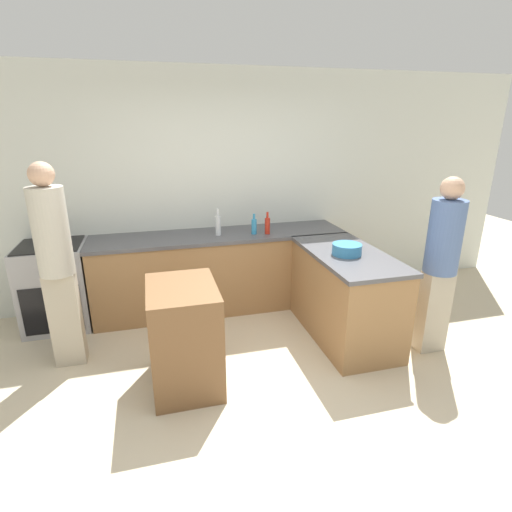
{
  "coord_description": "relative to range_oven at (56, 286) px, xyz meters",
  "views": [
    {
      "loc": [
        -0.73,
        -2.5,
        2.12
      ],
      "look_at": [
        0.16,
        0.84,
        0.95
      ],
      "focal_mm": 28.0,
      "sensor_mm": 36.0,
      "label": 1
    }
  ],
  "objects": [
    {
      "name": "hot_sauce_bottle",
      "position": [
        2.3,
        -0.14,
        0.55
      ],
      "size": [
        0.06,
        0.06,
        0.25
      ],
      "color": "red",
      "rests_on": "counter_back"
    },
    {
      "name": "dish_soap_bottle",
      "position": [
        2.15,
        -0.11,
        0.54
      ],
      "size": [
        0.06,
        0.06,
        0.23
      ],
      "color": "#338CBF",
      "rests_on": "counter_back"
    },
    {
      "name": "wall_back",
      "position": [
        1.78,
        0.35,
        0.89
      ],
      "size": [
        8.0,
        0.06,
        2.7
      ],
      "color": "silver",
      "rests_on": "ground_plane"
    },
    {
      "name": "island_table",
      "position": [
        1.22,
        -1.39,
        -0.01
      ],
      "size": [
        0.55,
        0.73,
        0.89
      ],
      "color": "brown",
      "rests_on": "ground_plane"
    },
    {
      "name": "person_at_peninsula",
      "position": [
        3.56,
        -1.46,
        0.46
      ],
      "size": [
        0.3,
        0.3,
        1.67
      ],
      "color": "#ADA38E",
      "rests_on": "ground_plane"
    },
    {
      "name": "ground_plane",
      "position": [
        1.78,
        -1.84,
        -0.46
      ],
      "size": [
        14.0,
        14.0,
        0.0
      ],
      "primitive_type": "plane",
      "color": "beige"
    },
    {
      "name": "vinegar_bottle_clear",
      "position": [
        1.75,
        -0.06,
        0.57
      ],
      "size": [
        0.06,
        0.06,
        0.3
      ],
      "color": "silver",
      "rests_on": "counter_back"
    },
    {
      "name": "person_by_range",
      "position": [
        0.23,
        -0.81,
        0.55
      ],
      "size": [
        0.29,
        0.29,
        1.82
      ],
      "color": "#ADA38E",
      "rests_on": "ground_plane"
    },
    {
      "name": "mixing_bowl",
      "position": [
        2.82,
        -1.05,
        0.5
      ],
      "size": [
        0.28,
        0.28,
        0.11
      ],
      "color": "teal",
      "rests_on": "counter_peninsula"
    },
    {
      "name": "counter_back",
      "position": [
        1.78,
        -0.0,
        -0.0
      ],
      "size": [
        2.88,
        0.67,
        0.9
      ],
      "color": "olive",
      "rests_on": "ground_plane"
    },
    {
      "name": "counter_peninsula",
      "position": [
        2.87,
        -1.0,
        -0.0
      ],
      "size": [
        0.69,
        1.38,
        0.9
      ],
      "color": "olive",
      "rests_on": "ground_plane"
    },
    {
      "name": "range_oven",
      "position": [
        0.0,
        0.0,
        0.0
      ],
      "size": [
        0.66,
        0.64,
        0.91
      ],
      "color": "#99999E",
      "rests_on": "ground_plane"
    }
  ]
}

